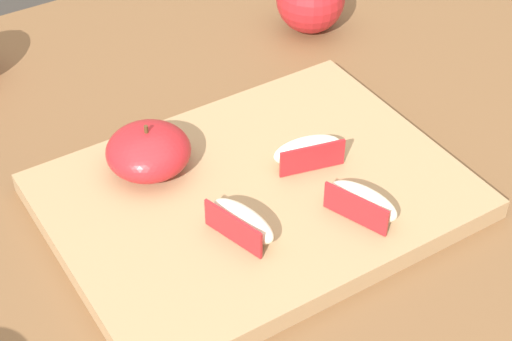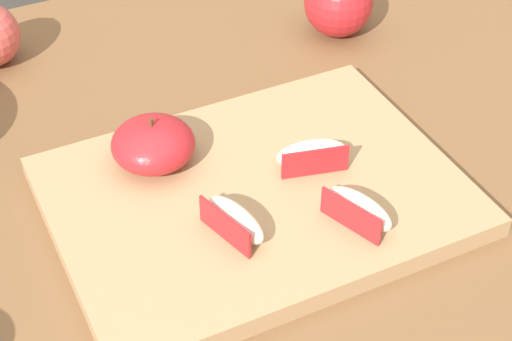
# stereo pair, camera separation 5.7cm
# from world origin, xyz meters

# --- Properties ---
(dining_table) EXTENTS (1.14, 0.91, 0.77)m
(dining_table) POSITION_xyz_m (0.00, 0.00, 0.66)
(dining_table) COLOR brown
(dining_table) RESTS_ON ground_plane
(cutting_board) EXTENTS (0.35, 0.26, 0.02)m
(cutting_board) POSITION_xyz_m (0.02, 0.02, 0.78)
(cutting_board) COLOR #A37F56
(cutting_board) RESTS_ON dining_table
(apple_half_skin_up) EXTENTS (0.08, 0.08, 0.05)m
(apple_half_skin_up) POSITION_xyz_m (-0.05, 0.09, 0.81)
(apple_half_skin_up) COLOR #B21E23
(apple_half_skin_up) RESTS_ON cutting_board
(apple_wedge_back) EXTENTS (0.04, 0.07, 0.03)m
(apple_wedge_back) POSITION_xyz_m (-0.02, -0.03, 0.80)
(apple_wedge_back) COLOR #F4EACC
(apple_wedge_back) RESTS_ON cutting_board
(apple_wedge_front) EXTENTS (0.04, 0.07, 0.03)m
(apple_wedge_front) POSITION_xyz_m (0.08, -0.06, 0.80)
(apple_wedge_front) COLOR #F4EACC
(apple_wedge_front) RESTS_ON cutting_board
(apple_wedge_left) EXTENTS (0.07, 0.04, 0.03)m
(apple_wedge_left) POSITION_xyz_m (0.08, 0.02, 0.80)
(apple_wedge_left) COLOR #F4EACC
(apple_wedge_left) RESTS_ON cutting_board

